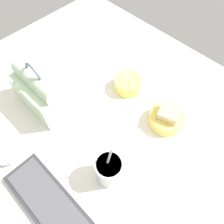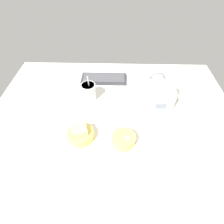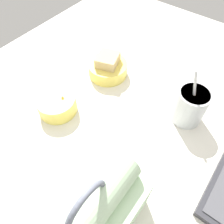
% 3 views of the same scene
% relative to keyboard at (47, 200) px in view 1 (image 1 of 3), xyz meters
% --- Properties ---
extents(desk_surface, '(1.40, 1.10, 0.02)m').
position_rel_keyboard_xyz_m(desk_surface, '(0.07, -0.34, -0.02)').
color(desk_surface, silver).
rests_on(desk_surface, ground).
extents(keyboard, '(0.31, 0.12, 0.02)m').
position_rel_keyboard_xyz_m(keyboard, '(0.00, 0.00, 0.00)').
color(keyboard, '#2D2D33').
rests_on(keyboard, desk_surface).
extents(lunch_bag, '(0.22, 0.13, 0.22)m').
position_rel_keyboard_xyz_m(lunch_bag, '(0.30, -0.22, 0.07)').
color(lunch_bag, '#B7D6AD').
rests_on(lunch_bag, desk_surface).
extents(soup_cup, '(0.09, 0.09, 0.17)m').
position_rel_keyboard_xyz_m(soup_cup, '(-0.08, -0.19, 0.04)').
color(soup_cup, silver).
rests_on(soup_cup, desk_surface).
extents(bento_bowl_sandwich, '(0.13, 0.13, 0.08)m').
position_rel_keyboard_xyz_m(bento_bowl_sandwich, '(-0.09, -0.48, 0.02)').
color(bento_bowl_sandwich, '#EFD65B').
rests_on(bento_bowl_sandwich, desk_surface).
extents(bento_bowl_snacks, '(0.11, 0.11, 0.06)m').
position_rel_keyboard_xyz_m(bento_bowl_snacks, '(0.13, -0.50, 0.02)').
color(bento_bowl_snacks, '#EFD65B').
rests_on(bento_bowl_snacks, desk_surface).
extents(computer_mouse, '(0.07, 0.08, 0.04)m').
position_rel_keyboard_xyz_m(computer_mouse, '(0.21, 0.01, 0.01)').
color(computer_mouse, silver).
rests_on(computer_mouse, desk_surface).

